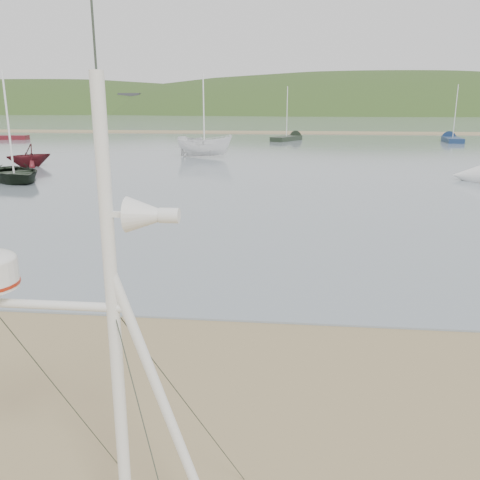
# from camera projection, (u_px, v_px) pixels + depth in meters

# --- Properties ---
(ground) EXTENTS (560.00, 560.00, 0.00)m
(ground) POSITION_uv_depth(u_px,v_px,m) (77.00, 449.00, 6.31)
(ground) COLOR olive
(ground) RESTS_ON ground
(water) EXTENTS (560.00, 256.00, 0.04)m
(water) POSITION_uv_depth(u_px,v_px,m) (286.00, 120.00, 133.03)
(water) COLOR slate
(water) RESTS_ON ground
(sandbar) EXTENTS (560.00, 7.00, 0.07)m
(sandbar) POSITION_uv_depth(u_px,v_px,m) (277.00, 132.00, 73.49)
(sandbar) COLOR olive
(sandbar) RESTS_ON water
(hill_ridge) EXTENTS (620.00, 180.00, 80.00)m
(hill_ridge) POSITION_uv_depth(u_px,v_px,m) (329.00, 157.00, 235.15)
(hill_ridge) COLOR #253B18
(hill_ridge) RESTS_ON ground
(far_cottages) EXTENTS (294.40, 6.30, 8.00)m
(far_cottages) POSITION_uv_depth(u_px,v_px,m) (297.00, 104.00, 193.12)
(far_cottages) COLOR beige
(far_cottages) RESTS_ON ground
(mast_rig) EXTENTS (2.37, 2.53, 5.35)m
(mast_rig) POSITION_uv_depth(u_px,v_px,m) (113.00, 440.00, 4.47)
(mast_rig) COLOR white
(mast_rig) RESTS_ON ground
(boat_dark) EXTENTS (3.02, 3.10, 4.70)m
(boat_dark) POSITION_uv_depth(u_px,v_px,m) (10.00, 138.00, 26.97)
(boat_dark) COLOR black
(boat_dark) RESTS_ON water
(boat_red) EXTENTS (2.87, 2.80, 2.89)m
(boat_red) POSITION_uv_depth(u_px,v_px,m) (28.00, 145.00, 33.74)
(boat_red) COLOR #511218
(boat_red) RESTS_ON water
(boat_white) EXTENTS (2.10, 2.06, 4.61)m
(boat_white) POSITION_uv_depth(u_px,v_px,m) (204.00, 128.00, 39.31)
(boat_white) COLOR white
(boat_white) RESTS_ON water
(sailboat_blue_far) EXTENTS (2.34, 6.79, 6.63)m
(sailboat_blue_far) POSITION_uv_depth(u_px,v_px,m) (450.00, 139.00, 57.28)
(sailboat_blue_far) COLOR #15294B
(sailboat_blue_far) RESTS_ON ground
(sailboat_dark_mid) EXTENTS (4.35, 6.53, 6.49)m
(sailboat_dark_mid) POSITION_uv_depth(u_px,v_px,m) (293.00, 138.00, 59.03)
(sailboat_dark_mid) COLOR black
(sailboat_dark_mid) RESTS_ON ground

